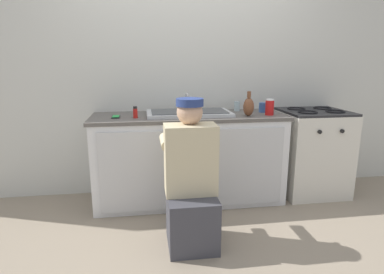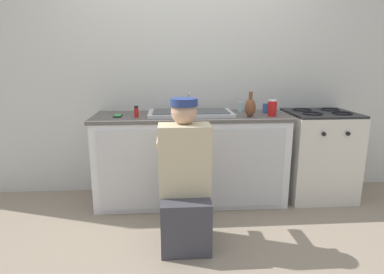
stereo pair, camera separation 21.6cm
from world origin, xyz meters
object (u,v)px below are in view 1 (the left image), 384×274
Objects in this scene: stove_range at (312,152)px; vase_decorative at (249,106)px; water_glass at (237,106)px; cell_phone at (116,117)px; sink_double_basin at (189,113)px; plumber_person at (191,186)px; coffee_mug at (263,107)px; soda_cup_red at (270,107)px; spice_bottle_red at (135,112)px.

stove_range is 0.93m from vase_decorative.
stove_range is at bearing -12.60° from water_glass.
cell_phone is at bearing -178.63° from stove_range.
sink_double_basin is at bearing 163.97° from vase_decorative.
plumber_person is 8.76× the size of coffee_mug.
coffee_mug is 1.45m from cell_phone.
water_glass is (-0.24, 0.12, 0.00)m from coffee_mug.
vase_decorative is 2.30× the size of water_glass.
coffee_mug is at bearing 44.59° from plumber_person.
soda_cup_red is 0.38m from water_glass.
sink_double_basin is 0.76m from coffee_mug.
sink_double_basin is 0.52m from spice_bottle_red.
vase_decorative is at bearing -168.58° from stove_range.
stove_range is 0.92m from water_glass.
plumber_person reaches higher than vase_decorative.
soda_cup_red is at bearing 38.06° from plumber_person.
spice_bottle_red is at bearing -167.77° from sink_double_basin.
cell_phone is at bearing 176.77° from soda_cup_red.
plumber_person reaches higher than sink_double_basin.
plumber_person is 1.03m from vase_decorative.
soda_cup_red is (-0.01, -0.18, 0.03)m from coffee_mug.
soda_cup_red is (0.76, -0.13, 0.06)m from sink_double_basin.
water_glass is (-0.77, 0.17, 0.47)m from stove_range.
cell_phone is 1.40× the size of water_glass.
cell_phone is 1.23m from vase_decorative.
sink_double_basin is 7.62× the size of spice_bottle_red.
soda_cup_red is 0.22m from vase_decorative.
soda_cup_red is 0.66× the size of vase_decorative.
stove_range is at bearing 3.40° from spice_bottle_red.
coffee_mug is 1.27m from spice_bottle_red.
sink_double_basin is 5.26× the size of soda_cup_red.
coffee_mug reaches higher than cell_phone.
vase_decorative is at bearing -87.30° from water_glass.
spice_bottle_red is at bearing -176.60° from stove_range.
water_glass is at bearing 127.51° from soda_cup_red.
vase_decorative reaches higher than coffee_mug.
vase_decorative is (1.22, -0.11, 0.08)m from cell_phone.
vase_decorative is at bearing -137.50° from coffee_mug.
vase_decorative is 2.19× the size of spice_bottle_red.
stove_range is 1.61m from plumber_person.
plumber_person is 11.04× the size of water_glass.
water_glass is at bearing 10.34° from cell_phone.
stove_range is at bearing 13.35° from soda_cup_red.
vase_decorative reaches higher than soda_cup_red.
cell_phone is 1.23m from water_glass.
vase_decorative is (-0.76, -0.15, 0.51)m from stove_range.
cell_phone is 1.44m from soda_cup_red.
coffee_mug is (-0.54, 0.05, 0.47)m from stove_range.
plumber_person is at bearing -96.92° from sink_double_basin.
soda_cup_red is at bearing -3.23° from cell_phone.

